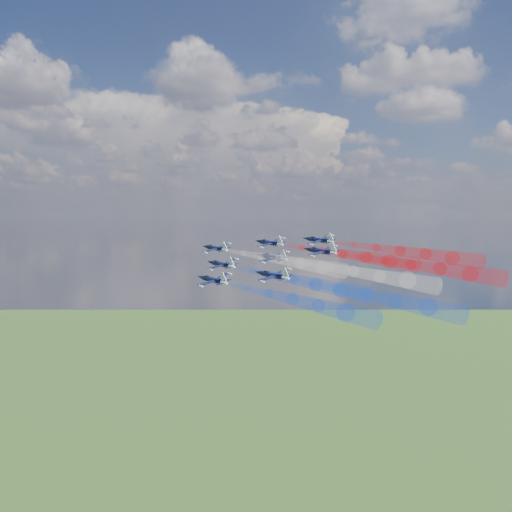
# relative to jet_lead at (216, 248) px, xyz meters

# --- Properties ---
(jet_lead) EXTENTS (15.09, 14.93, 6.16)m
(jet_lead) POSITION_rel_jet_lead_xyz_m (0.00, 0.00, 0.00)
(jet_lead) COLOR black
(trail_lead) EXTENTS (34.37, 30.31, 7.53)m
(trail_lead) POSITION_rel_jet_lead_xyz_m (19.63, -16.58, -1.75)
(trail_lead) COLOR white
(jet_inner_left) EXTENTS (15.09, 14.93, 6.16)m
(jet_inner_left) POSITION_rel_jet_lead_xyz_m (4.15, -13.29, -3.42)
(jet_inner_left) COLOR black
(trail_inner_left) EXTENTS (34.37, 30.31, 7.53)m
(trail_inner_left) POSITION_rel_jet_lead_xyz_m (23.78, -29.87, -5.17)
(trail_inner_left) COLOR blue
(jet_inner_right) EXTENTS (15.09, 14.93, 6.16)m
(jet_inner_right) POSITION_rel_jet_lead_xyz_m (15.71, -1.24, 1.71)
(jet_inner_right) COLOR black
(trail_inner_right) EXTENTS (34.37, 30.31, 7.53)m
(trail_inner_right) POSITION_rel_jet_lead_xyz_m (35.34, -17.82, -0.05)
(trail_inner_right) COLOR red
(jet_outer_left) EXTENTS (15.09, 14.93, 6.16)m
(jet_outer_left) POSITION_rel_jet_lead_xyz_m (4.66, -27.34, -5.90)
(jet_outer_left) COLOR black
(trail_outer_left) EXTENTS (34.37, 30.31, 7.53)m
(trail_outer_left) POSITION_rel_jet_lead_xyz_m (24.29, -43.92, -7.65)
(trail_outer_left) COLOR blue
(jet_center_third) EXTENTS (15.09, 14.93, 6.16)m
(jet_center_third) POSITION_rel_jet_lead_xyz_m (17.69, -14.08, -1.37)
(jet_center_third) COLOR black
(trail_center_third) EXTENTS (34.37, 30.31, 7.53)m
(trail_center_third) POSITION_rel_jet_lead_xyz_m (37.32, -30.66, -3.12)
(trail_center_third) COLOR white
(jet_outer_right) EXTENTS (15.09, 14.93, 6.16)m
(jet_outer_right) POSITION_rel_jet_lead_xyz_m (29.46, -1.46, 2.57)
(jet_outer_right) COLOR black
(trail_outer_right) EXTENTS (34.37, 30.31, 7.53)m
(trail_outer_right) POSITION_rel_jet_lead_xyz_m (49.09, -18.04, 0.82)
(trail_outer_right) COLOR red
(jet_rear_left) EXTENTS (15.09, 14.93, 6.16)m
(jet_rear_left) POSITION_rel_jet_lead_xyz_m (19.08, -29.08, -4.40)
(jet_rear_left) COLOR black
(trail_rear_left) EXTENTS (34.37, 30.31, 7.53)m
(trail_rear_left) POSITION_rel_jet_lead_xyz_m (38.71, -45.66, -6.15)
(trail_rear_left) COLOR blue
(jet_rear_right) EXTENTS (15.09, 14.93, 6.16)m
(jet_rear_right) POSITION_rel_jet_lead_xyz_m (30.07, -14.54, 0.37)
(jet_rear_right) COLOR black
(trail_rear_right) EXTENTS (34.37, 30.31, 7.53)m
(trail_rear_right) POSITION_rel_jet_lead_xyz_m (49.70, -31.12, -1.38)
(trail_rear_right) COLOR red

